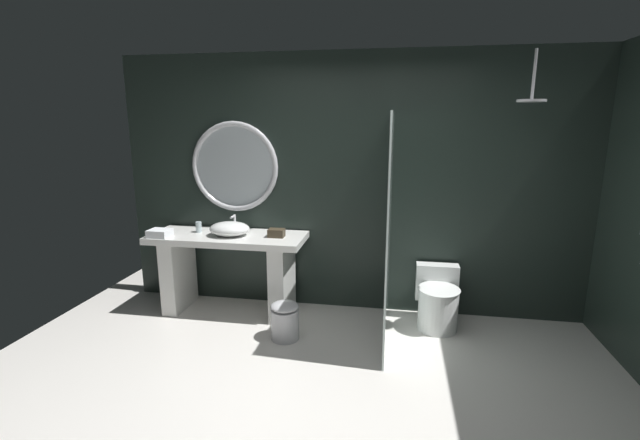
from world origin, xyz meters
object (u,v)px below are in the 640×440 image
object	(u,v)px
toilet	(438,301)
tumbler_cup	(199,227)
rain_shower_head	(532,96)
vessel_sink	(230,229)
folded_hand_towel	(160,233)
round_wall_mirror	(235,167)
tissue_box	(276,233)
waste_bin	(285,320)

from	to	relation	value
toilet	tumbler_cup	bearing A→B (deg)	179.29
tumbler_cup	rain_shower_head	distance (m)	3.29
vessel_sink	folded_hand_towel	size ratio (longest dim) A/B	1.97
tumbler_cup	rain_shower_head	world-z (taller)	rain_shower_head
toilet	rain_shower_head	bearing A→B (deg)	-11.46
round_wall_mirror	folded_hand_towel	bearing A→B (deg)	-142.30
tissue_box	rain_shower_head	xyz separation A→B (m)	(2.20, -0.11, 1.27)
toilet	waste_bin	xyz separation A→B (m)	(-1.38, -0.50, -0.08)
toilet	waste_bin	distance (m)	1.47
vessel_sink	tissue_box	size ratio (longest dim) A/B	2.59
rain_shower_head	folded_hand_towel	world-z (taller)	rain_shower_head
rain_shower_head	waste_bin	distance (m)	2.83
tissue_box	folded_hand_towel	xyz separation A→B (m)	(-1.13, -0.20, -0.00)
round_wall_mirror	toilet	size ratio (longest dim) A/B	1.67
round_wall_mirror	toilet	bearing A→B (deg)	-7.30
tumbler_cup	tissue_box	size ratio (longest dim) A/B	0.70
vessel_sink	tissue_box	world-z (taller)	vessel_sink
vessel_sink	round_wall_mirror	xyz separation A→B (m)	(-0.04, 0.31, 0.58)
round_wall_mirror	rain_shower_head	size ratio (longest dim) A/B	2.26
folded_hand_towel	tumbler_cup	bearing A→B (deg)	39.28
rain_shower_head	round_wall_mirror	bearing A→B (deg)	171.74
tumbler_cup	waste_bin	world-z (taller)	tumbler_cup
round_wall_mirror	waste_bin	size ratio (longest dim) A/B	2.65
round_wall_mirror	waste_bin	bearing A→B (deg)	-47.30
toilet	folded_hand_towel	size ratio (longest dim) A/B	2.74
vessel_sink	tissue_box	distance (m)	0.48
rain_shower_head	toilet	bearing A→B (deg)	168.54
round_wall_mirror	folded_hand_towel	xyz separation A→B (m)	(-0.62, -0.48, -0.61)
tumbler_cup	tissue_box	world-z (taller)	tumbler_cup
vessel_sink	round_wall_mirror	world-z (taller)	round_wall_mirror
round_wall_mirror	vessel_sink	bearing A→B (deg)	-83.09
rain_shower_head	folded_hand_towel	distance (m)	3.57
tumbler_cup	folded_hand_towel	world-z (taller)	tumbler_cup
round_wall_mirror	tissue_box	bearing A→B (deg)	-28.83
vessel_sink	tumbler_cup	bearing A→B (deg)	169.01
waste_bin	round_wall_mirror	bearing A→B (deg)	132.70
round_wall_mirror	rain_shower_head	world-z (taller)	rain_shower_head
rain_shower_head	tumbler_cup	bearing A→B (deg)	177.05
rain_shower_head	folded_hand_towel	bearing A→B (deg)	-178.52
tissue_box	rain_shower_head	distance (m)	2.55
rain_shower_head	toilet	xyz separation A→B (m)	(-0.63, 0.13, -1.88)
rain_shower_head	toilet	size ratio (longest dim) A/B	0.74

